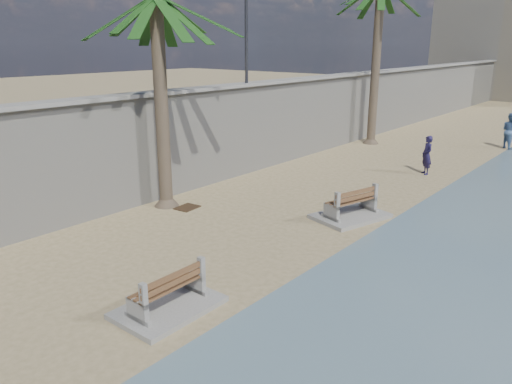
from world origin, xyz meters
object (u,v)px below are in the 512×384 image
Objects in this scene: bench_far at (351,205)px; person_a at (427,152)px; person_b at (510,129)px; bench_near at (168,293)px; palm_mid at (156,1)px.

person_a is (-0.26, 6.63, 0.50)m from bench_far.
person_b is (1.25, 7.66, 0.09)m from person_a.
bench_far reaches higher than bench_near.
bench_far is 6.65m from person_a.
bench_far is (0.10, 7.16, 0.02)m from bench_near.
person_b is at bearing 86.05° from bench_far.
person_a is 7.76m from person_b.
bench_near is 8.98m from palm_mid.
palm_mid is 4.03× the size of person_a.
person_b is at bearing 87.11° from bench_near.
palm_mid reaches higher than person_a.
bench_far is 1.39× the size of person_a.
bench_near is 1.15× the size of person_a.
person_b is (6.23, 17.06, -5.30)m from palm_mid.
palm_mid reaches higher than bench_near.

